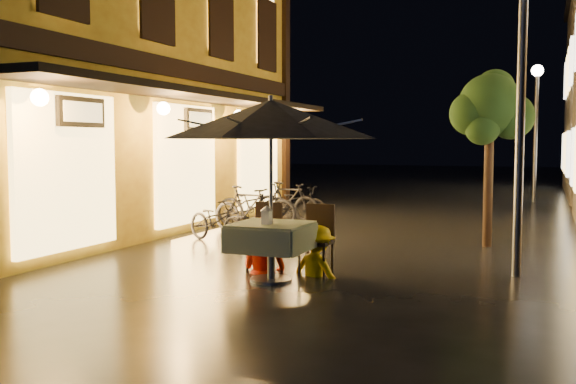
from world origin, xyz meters
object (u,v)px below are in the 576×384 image
at_px(streetlamp_near, 522,63).
at_px(patio_umbrella, 271,119).
at_px(bicycle_0, 216,221).
at_px(person_yellow, 317,227).
at_px(table_lantern, 267,214).
at_px(person_orange, 264,218).
at_px(cafe_table, 271,237).

relative_size(streetlamp_near, patio_umbrella, 1.49).
relative_size(streetlamp_near, bicycle_0, 2.75).
bearing_deg(streetlamp_near, patio_umbrella, -152.71).
distance_m(streetlamp_near, person_yellow, 3.55).
xyz_separation_m(table_lantern, person_orange, (-0.34, 0.69, -0.15)).
relative_size(cafe_table, person_yellow, 0.73).
height_order(table_lantern, bicycle_0, table_lantern).
bearing_deg(streetlamp_near, person_orange, -163.28).
bearing_deg(table_lantern, patio_umbrella, 90.00).
xyz_separation_m(table_lantern, person_yellow, (0.44, 0.74, -0.24)).
height_order(table_lantern, person_yellow, person_yellow).
xyz_separation_m(streetlamp_near, table_lantern, (-3.02, -1.70, -2.00)).
distance_m(patio_umbrella, person_orange, 1.52).
bearing_deg(bicycle_0, table_lantern, -116.83).
xyz_separation_m(cafe_table, patio_umbrella, (0.00, -0.00, 1.56)).
bearing_deg(patio_umbrella, bicycle_0, 130.33).
bearing_deg(cafe_table, streetlamp_near, 27.29).
bearing_deg(patio_umbrella, person_orange, 121.96).
height_order(patio_umbrella, person_yellow, patio_umbrella).
xyz_separation_m(cafe_table, table_lantern, (0.00, -0.14, 0.33)).
xyz_separation_m(patio_umbrella, person_yellow, (0.44, 0.60, -1.47)).
xyz_separation_m(patio_umbrella, person_orange, (-0.34, 0.55, -1.38)).
bearing_deg(person_yellow, streetlamp_near, -139.89).
height_order(person_yellow, bicycle_0, person_yellow).
bearing_deg(person_yellow, patio_umbrella, 73.51).
distance_m(patio_umbrella, bicycle_0, 3.93).
height_order(patio_umbrella, bicycle_0, patio_umbrella).
height_order(table_lantern, person_orange, person_orange).
xyz_separation_m(cafe_table, person_orange, (-0.34, 0.55, 0.18)).
relative_size(person_yellow, bicycle_0, 0.88).
bearing_deg(streetlamp_near, bicycle_0, 167.99).
bearing_deg(person_yellow, person_orange, 23.44).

